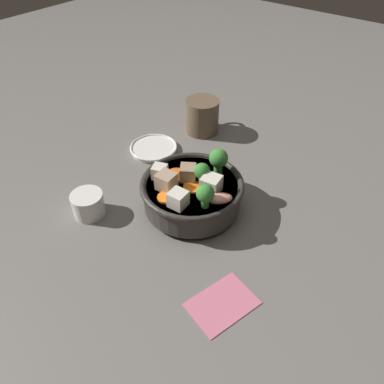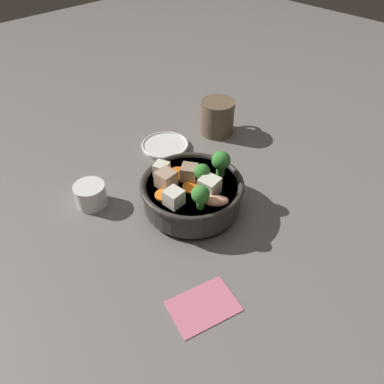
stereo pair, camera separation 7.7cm
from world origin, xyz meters
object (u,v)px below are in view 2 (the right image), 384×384
at_px(tea_cup, 91,195).
at_px(dark_mug, 218,117).
at_px(side_saucer, 165,146).
at_px(stirfry_bowl, 192,191).

bearing_deg(tea_cup, dark_mug, 1.55).
bearing_deg(side_saucer, stirfry_bowl, -116.72).
xyz_separation_m(stirfry_bowl, tea_cup, (-0.15, 0.16, -0.02)).
bearing_deg(dark_mug, side_saucer, 165.48).
height_order(stirfry_bowl, side_saucer, stirfry_bowl).
xyz_separation_m(side_saucer, dark_mug, (0.15, -0.04, 0.04)).
xyz_separation_m(side_saucer, tea_cup, (-0.25, -0.05, 0.02)).
bearing_deg(stirfry_bowl, tea_cup, 132.95).
xyz_separation_m(stirfry_bowl, dark_mug, (0.26, 0.17, -0.00)).
distance_m(tea_cup, dark_mug, 0.40).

